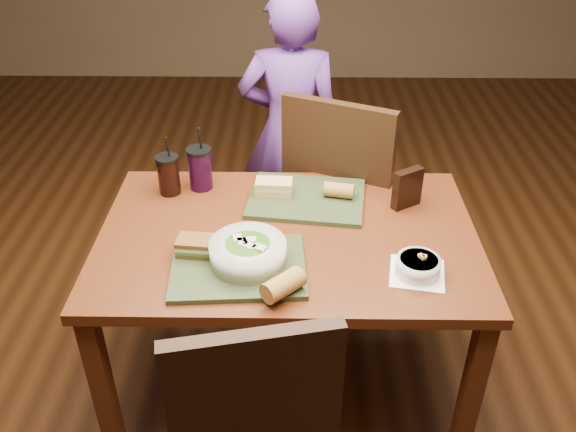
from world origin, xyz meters
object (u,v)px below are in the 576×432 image
object	(u,v)px
cup_cola	(169,175)
cup_berry	(200,168)
baguette_far	(339,190)
chip_bag	(407,188)
dining_table	(288,254)
salad_bowl	(248,251)
sandwich_far	(274,187)
tray_far	(307,199)
baguette_near	(283,285)
soup_bowl	(418,266)
chair_far	(333,195)
diner	(290,131)
sandwich_near	(196,246)
tray_near	(238,267)

from	to	relation	value
cup_cola	cup_berry	xyz separation A→B (m)	(0.11, 0.04, 0.01)
baguette_far	cup_cola	world-z (taller)	cup_cola
chip_bag	dining_table	bearing A→B (deg)	171.03
salad_bowl	chip_bag	distance (m)	0.66
sandwich_far	cup_cola	bearing A→B (deg)	175.58
tray_far	baguette_near	world-z (taller)	baguette_near
dining_table	sandwich_far	distance (m)	0.28
cup_cola	cup_berry	size ratio (longest dim) A/B	0.92
cup_berry	soup_bowl	bearing A→B (deg)	-35.03
dining_table	baguette_near	world-z (taller)	baguette_near
cup_berry	tray_far	bearing A→B (deg)	-12.87
chair_far	baguette_near	world-z (taller)	chair_far
chip_bag	baguette_near	bearing A→B (deg)	-162.02
dining_table	chip_bag	world-z (taller)	chip_bag
baguette_far	chip_bag	xyz separation A→B (m)	(0.24, -0.03, 0.03)
baguette_far	salad_bowl	bearing A→B (deg)	-127.89
chair_far	diner	bearing A→B (deg)	113.09
dining_table	diner	size ratio (longest dim) A/B	0.96
baguette_far	baguette_near	bearing A→B (deg)	-109.51
soup_bowl	sandwich_far	world-z (taller)	sandwich_far
diner	sandwich_far	distance (m)	0.74
tray_far	sandwich_far	xyz separation A→B (m)	(-0.12, 0.02, 0.04)
cup_cola	chip_bag	size ratio (longest dim) A/B	1.58
cup_cola	baguette_near	bearing A→B (deg)	-53.82
tray_far	baguette_far	world-z (taller)	baguette_far
sandwich_near	cup_cola	xyz separation A→B (m)	(-0.16, 0.41, 0.03)
chair_far	cup_cola	xyz separation A→B (m)	(-0.64, -0.26, 0.24)
baguette_near	chip_bag	size ratio (longest dim) A/B	0.88
baguette_near	soup_bowl	bearing A→B (deg)	16.10
tray_far	chip_bag	bearing A→B (deg)	-4.85
chair_far	tray_far	distance (m)	0.37
chip_bag	salad_bowl	bearing A→B (deg)	-178.36
baguette_near	diner	bearing A→B (deg)	89.63
diner	chip_bag	world-z (taller)	diner
soup_bowl	tray_near	bearing A→B (deg)	178.62
soup_bowl	sandwich_far	bearing A→B (deg)	135.64
salad_bowl	cup_berry	world-z (taller)	cup_berry
tray_near	chip_bag	bearing A→B (deg)	33.49
tray_near	tray_far	bearing A→B (deg)	62.14
soup_bowl	chip_bag	size ratio (longest dim) A/B	1.30
diner	soup_bowl	xyz separation A→B (m)	(0.41, -1.18, 0.10)
tray_far	baguette_near	xyz separation A→B (m)	(-0.08, -0.55, 0.04)
sandwich_near	salad_bowl	bearing A→B (deg)	-14.07
baguette_far	tray_far	bearing A→B (deg)	-179.70
dining_table	cup_cola	size ratio (longest dim) A/B	5.51
chip_bag	chair_far	bearing A→B (deg)	93.66
cup_berry	chip_bag	world-z (taller)	cup_berry
sandwich_far	chip_bag	world-z (taller)	chip_bag
chip_bag	sandwich_near	bearing A→B (deg)	172.16
tray_near	chip_bag	size ratio (longest dim) A/B	2.82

